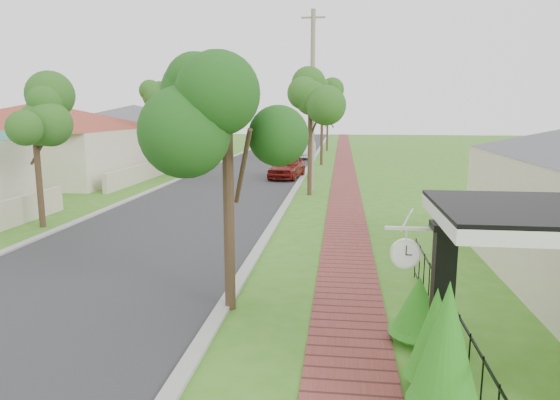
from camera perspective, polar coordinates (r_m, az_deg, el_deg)
The scene contains 16 objects.
ground at distance 9.63m, azimuth -12.52°, elevation -15.18°, with size 160.00×160.00×0.00m, color #3A731B.
road at distance 29.10m, azimuth -4.99°, elevation 2.06°, with size 7.00×120.00×0.02m, color #28282B.
kerb_right at distance 28.57m, azimuth 2.20°, elevation 1.94°, with size 0.30×120.00×0.10m, color #9E9E99.
kerb_left at distance 30.07m, azimuth -11.81°, elevation 2.15°, with size 0.30×120.00×0.10m, color #9E9E99.
sidewalk at distance 28.47m, azimuth 7.42°, elevation 1.83°, with size 1.50×120.00×0.03m, color brown.
porch_post at distance 7.91m, azimuth 17.93°, elevation -12.36°, with size 0.48×0.48×2.52m.
picket_fence at distance 9.10m, azimuth 18.76°, elevation -13.36°, with size 0.03×8.02×1.00m.
street_trees at distance 35.52m, azimuth -2.56°, elevation 10.89°, with size 10.70×37.65×5.89m.
hedge_row at distance 8.08m, azimuth 16.99°, elevation -14.39°, with size 0.89×3.19×2.09m.
far_house_red at distance 33.49m, azimuth -25.64°, elevation 6.19°, with size 15.56×15.56×4.60m.
far_house_grey at distance 45.89m, azimuth -16.19°, elevation 7.59°, with size 15.56×15.56×4.60m.
parked_car_red at distance 30.52m, azimuth 0.81°, elevation 3.81°, with size 1.66×4.12×1.40m, color maroon.
parked_car_white at distance 43.61m, azimuth 2.58°, elevation 5.85°, with size 1.71×4.89×1.61m, color silver.
near_tree at distance 9.93m, azimuth -6.06°, elevation 8.68°, with size 1.88×1.88×4.83m.
utility_pole at distance 25.84m, azimuth 3.71°, elevation 11.22°, with size 1.20×0.24×9.02m.
station_clock at distance 7.93m, azimuth 14.19°, elevation -5.75°, with size 0.77×0.13×0.65m.
Camera 1 is at (3.05, -8.17, 4.08)m, focal length 32.00 mm.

